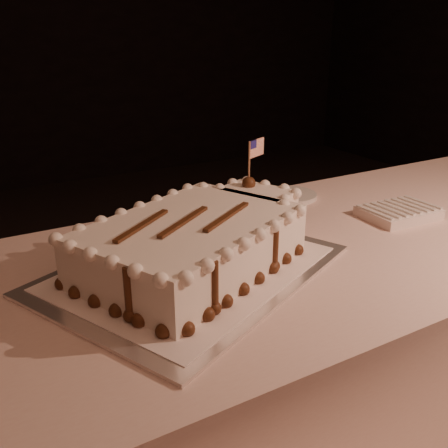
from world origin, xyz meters
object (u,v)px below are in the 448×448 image
sheet_cake (201,239)px  banquet_table (309,363)px  side_plate (290,195)px  cake_board (192,270)px  napkin_stack (398,212)px

sheet_cake → banquet_table: bearing=-2.3°
banquet_table → sheet_cake: size_ratio=3.99×
banquet_table → sheet_cake: 0.55m
banquet_table → side_plate: bearing=65.5°
cake_board → side_plate: bearing=7.2°
sheet_cake → napkin_stack: bearing=-0.4°
banquet_table → side_plate: (0.14, 0.30, 0.38)m
sheet_cake → side_plate: (0.46, 0.29, -0.06)m
napkin_stack → side_plate: (-0.15, 0.29, -0.01)m
cake_board → napkin_stack: size_ratio=2.95×
sheet_cake → side_plate: 0.55m
cake_board → side_plate: 0.58m
banquet_table → cake_board: cake_board is taller
sheet_cake → napkin_stack: 0.62m
banquet_table → napkin_stack: 0.49m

